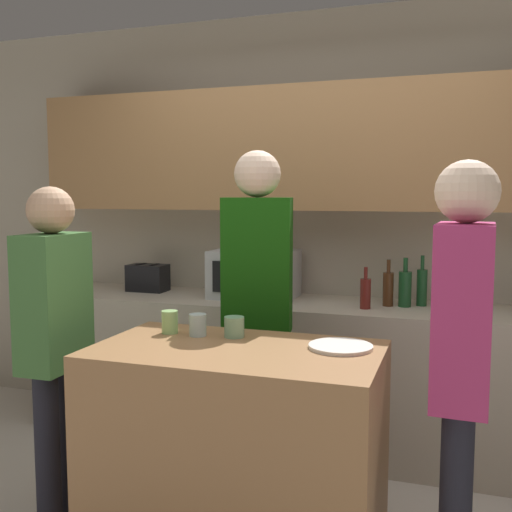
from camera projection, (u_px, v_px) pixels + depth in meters
name	position (u px, v px, depth m)	size (l,w,h in m)	color
back_wall	(324.00, 196.00, 3.80)	(6.40, 0.40, 2.70)	#B2A893
back_counter	(313.00, 375.00, 3.66)	(3.60, 0.62, 0.90)	#B7AD99
kitchen_island	(237.00, 457.00, 2.47)	(1.17, 0.67, 0.93)	#996B42
microwave	(254.00, 274.00, 3.79)	(0.52, 0.39, 0.30)	#B7BABC
toaster	(148.00, 278.00, 4.04)	(0.26, 0.16, 0.18)	black
bottle_0	(365.00, 293.00, 3.41)	(0.06, 0.06, 0.24)	maroon
bottle_1	(388.00, 288.00, 3.50)	(0.06, 0.06, 0.27)	#472814
bottle_2	(405.00, 288.00, 3.47)	(0.07, 0.07, 0.29)	#194723
bottle_3	(422.00, 287.00, 3.50)	(0.06, 0.06, 0.30)	#194723
plate_on_island	(341.00, 347.00, 2.41)	(0.26, 0.26, 0.01)	white
cup_0	(198.00, 325.00, 2.62)	(0.08, 0.08, 0.10)	silver
cup_1	(170.00, 322.00, 2.68)	(0.07, 0.07, 0.10)	#A2D87F
cup_2	(234.00, 327.00, 2.60)	(0.09, 0.09, 0.09)	#81B38A
person_left	(462.00, 353.00, 2.11)	(0.22, 0.35, 1.67)	black
person_center	(257.00, 292.00, 3.01)	(0.37, 0.25, 1.76)	black
person_right	(55.00, 332.00, 2.68)	(0.21, 0.34, 1.58)	black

